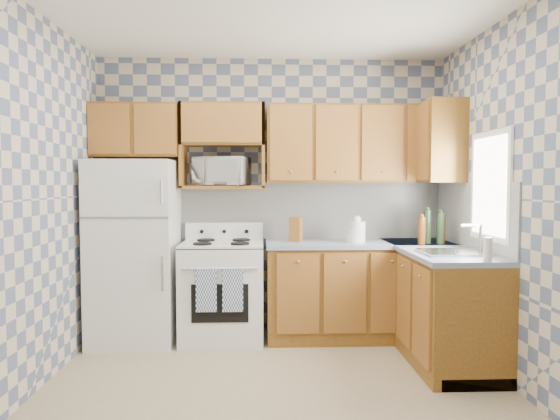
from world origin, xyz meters
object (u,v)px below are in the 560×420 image
object	(u,v)px
microwave	(222,171)
refrigerator	(135,252)
stove_body	(223,292)
electric_kettle	(357,232)

from	to	relation	value
microwave	refrigerator	bearing A→B (deg)	-151.09
stove_body	microwave	xyz separation A→B (m)	(-0.02, 0.19, 1.14)
refrigerator	electric_kettle	size ratio (longest dim) A/B	8.59
refrigerator	stove_body	bearing A→B (deg)	1.78
refrigerator	microwave	distance (m)	1.11
refrigerator	electric_kettle	xyz separation A→B (m)	(2.06, -0.03, 0.18)
refrigerator	microwave	bearing A→B (deg)	14.98
stove_body	microwave	distance (m)	1.15
stove_body	refrigerator	bearing A→B (deg)	-178.22
microwave	electric_kettle	xyz separation A→B (m)	(1.27, -0.24, -0.57)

